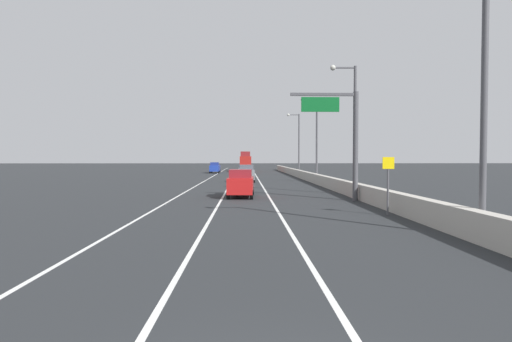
{
  "coord_description": "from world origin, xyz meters",
  "views": [
    {
      "loc": [
        -0.3,
        -4.43,
        2.96
      ],
      "look_at": [
        1.11,
        50.04,
        1.24
      ],
      "focal_mm": 29.22,
      "sensor_mm": 36.0,
      "label": 1
    }
  ],
  "objects_px": {
    "lamp_post_right_second": "(352,121)",
    "car_red_1": "(241,183)",
    "speed_advisory_sign": "(388,181)",
    "box_truck": "(245,162)",
    "car_gray_0": "(246,173)",
    "lamp_post_right_third": "(315,134)",
    "lamp_post_right_near": "(478,76)",
    "lamp_post_right_fourth": "(298,140)",
    "overhead_sign_gantry": "(345,132)",
    "car_blue_2": "(215,168)"
  },
  "relations": [
    {
      "from": "car_red_1",
      "to": "box_truck",
      "type": "distance_m",
      "value": 59.92
    },
    {
      "from": "lamp_post_right_fourth",
      "to": "car_red_1",
      "type": "distance_m",
      "value": 39.45
    },
    {
      "from": "overhead_sign_gantry",
      "to": "speed_advisory_sign",
      "type": "bearing_deg",
      "value": -86.59
    },
    {
      "from": "speed_advisory_sign",
      "to": "car_red_1",
      "type": "distance_m",
      "value": 12.78
    },
    {
      "from": "overhead_sign_gantry",
      "to": "lamp_post_right_second",
      "type": "xyz_separation_m",
      "value": [
        1.67,
        4.68,
        1.2
      ]
    },
    {
      "from": "car_gray_0",
      "to": "lamp_post_right_near",
      "type": "bearing_deg",
      "value": -76.83
    },
    {
      "from": "car_red_1",
      "to": "box_truck",
      "type": "bearing_deg",
      "value": 89.67
    },
    {
      "from": "speed_advisory_sign",
      "to": "lamp_post_right_fourth",
      "type": "distance_m",
      "value": 48.52
    },
    {
      "from": "car_gray_0",
      "to": "car_blue_2",
      "type": "relative_size",
      "value": 0.93
    },
    {
      "from": "lamp_post_right_near",
      "to": "car_blue_2",
      "type": "xyz_separation_m",
      "value": [
        -14.4,
        66.55,
        -4.88
      ]
    },
    {
      "from": "lamp_post_right_third",
      "to": "car_gray_0",
      "type": "distance_m",
      "value": 9.8
    },
    {
      "from": "speed_advisory_sign",
      "to": "box_truck",
      "type": "bearing_deg",
      "value": 95.92
    },
    {
      "from": "car_red_1",
      "to": "lamp_post_right_second",
      "type": "bearing_deg",
      "value": 11.87
    },
    {
      "from": "overhead_sign_gantry",
      "to": "lamp_post_right_third",
      "type": "relative_size",
      "value": 0.72
    },
    {
      "from": "speed_advisory_sign",
      "to": "car_gray_0",
      "type": "distance_m",
      "value": 30.58
    },
    {
      "from": "car_gray_0",
      "to": "lamp_post_right_third",
      "type": "bearing_deg",
      "value": 3.34
    },
    {
      "from": "car_blue_2",
      "to": "speed_advisory_sign",
      "type": "bearing_deg",
      "value": -77.67
    },
    {
      "from": "lamp_post_right_fourth",
      "to": "speed_advisory_sign",
      "type": "bearing_deg",
      "value": -91.7
    },
    {
      "from": "speed_advisory_sign",
      "to": "car_blue_2",
      "type": "bearing_deg",
      "value": 102.33
    },
    {
      "from": "lamp_post_right_second",
      "to": "lamp_post_right_fourth",
      "type": "relative_size",
      "value": 1.0
    },
    {
      "from": "car_red_1",
      "to": "car_blue_2",
      "type": "xyz_separation_m",
      "value": [
        -5.61,
        50.3,
        -0.0
      ]
    },
    {
      "from": "car_red_1",
      "to": "car_blue_2",
      "type": "distance_m",
      "value": 50.62
    },
    {
      "from": "overhead_sign_gantry",
      "to": "car_blue_2",
      "type": "relative_size",
      "value": 1.63
    },
    {
      "from": "overhead_sign_gantry",
      "to": "lamp_post_right_fourth",
      "type": "bearing_deg",
      "value": 87.37
    },
    {
      "from": "lamp_post_right_fourth",
      "to": "car_red_1",
      "type": "xyz_separation_m",
      "value": [
        -9.06,
        -38.08,
        -4.88
      ]
    },
    {
      "from": "lamp_post_right_near",
      "to": "car_gray_0",
      "type": "relative_size",
      "value": 2.41
    },
    {
      "from": "overhead_sign_gantry",
      "to": "car_gray_0",
      "type": "xyz_separation_m",
      "value": [
        -6.75,
        22.29,
        -3.67
      ]
    },
    {
      "from": "overhead_sign_gantry",
      "to": "car_gray_0",
      "type": "distance_m",
      "value": 23.58
    },
    {
      "from": "lamp_post_right_second",
      "to": "box_truck",
      "type": "distance_m",
      "value": 58.8
    },
    {
      "from": "lamp_post_right_near",
      "to": "box_truck",
      "type": "height_order",
      "value": "lamp_post_right_near"
    },
    {
      "from": "lamp_post_right_second",
      "to": "car_red_1",
      "type": "bearing_deg",
      "value": -168.13
    },
    {
      "from": "speed_advisory_sign",
      "to": "car_red_1",
      "type": "height_order",
      "value": "speed_advisory_sign"
    },
    {
      "from": "speed_advisory_sign",
      "to": "overhead_sign_gantry",
      "type": "bearing_deg",
      "value": 93.41
    },
    {
      "from": "lamp_post_right_near",
      "to": "lamp_post_right_second",
      "type": "relative_size",
      "value": 1.0
    },
    {
      "from": "lamp_post_right_near",
      "to": "box_truck",
      "type": "distance_m",
      "value": 76.73
    },
    {
      "from": "lamp_post_right_fourth",
      "to": "box_truck",
      "type": "distance_m",
      "value": 23.83
    },
    {
      "from": "lamp_post_right_third",
      "to": "car_red_1",
      "type": "bearing_deg",
      "value": -114.05
    },
    {
      "from": "lamp_post_right_near",
      "to": "lamp_post_right_fourth",
      "type": "distance_m",
      "value": 54.33
    },
    {
      "from": "box_truck",
      "to": "lamp_post_right_fourth",
      "type": "bearing_deg",
      "value": -68.25
    },
    {
      "from": "lamp_post_right_near",
      "to": "lamp_post_right_second",
      "type": "xyz_separation_m",
      "value": [
        0.06,
        18.11,
        0.0
      ]
    },
    {
      "from": "car_blue_2",
      "to": "lamp_post_right_near",
      "type": "bearing_deg",
      "value": -77.79
    },
    {
      "from": "car_blue_2",
      "to": "car_gray_0",
      "type": "bearing_deg",
      "value": -78.91
    },
    {
      "from": "lamp_post_right_near",
      "to": "car_red_1",
      "type": "xyz_separation_m",
      "value": [
        -8.79,
        16.25,
        -4.88
      ]
    },
    {
      "from": "car_gray_0",
      "to": "car_red_1",
      "type": "relative_size",
      "value": 0.97
    },
    {
      "from": "lamp_post_right_third",
      "to": "car_gray_0",
      "type": "height_order",
      "value": "lamp_post_right_third"
    },
    {
      "from": "lamp_post_right_fourth",
      "to": "lamp_post_right_second",
      "type": "bearing_deg",
      "value": -90.33
    },
    {
      "from": "lamp_post_right_third",
      "to": "speed_advisory_sign",
      "type": "bearing_deg",
      "value": -92.45
    },
    {
      "from": "lamp_post_right_near",
      "to": "lamp_post_right_second",
      "type": "bearing_deg",
      "value": 89.81
    },
    {
      "from": "speed_advisory_sign",
      "to": "lamp_post_right_near",
      "type": "bearing_deg",
      "value": -78.97
    },
    {
      "from": "speed_advisory_sign",
      "to": "lamp_post_right_second",
      "type": "relative_size",
      "value": 0.29
    }
  ]
}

